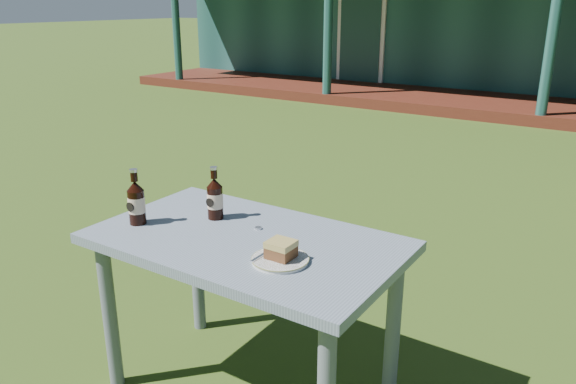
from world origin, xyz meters
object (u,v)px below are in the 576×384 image
Objects in this scene: cake_slice at (281,249)px; cafe_table at (246,261)px; cola_bottle_near at (215,198)px; plate at (280,260)px; cola_bottle_far at (136,202)px.

cafe_table is at bearing 157.20° from cake_slice.
cafe_table is 5.34× the size of cola_bottle_near.
cola_bottle_near reaches higher than plate.
cafe_table is 0.51m from cola_bottle_far.
cola_bottle_far is (-0.46, -0.13, 0.19)m from cafe_table.
cola_bottle_far is (-0.23, -0.22, 0.00)m from cola_bottle_near.
plate is 0.51m from cola_bottle_near.
plate is (0.23, -0.10, 0.11)m from cafe_table.
cola_bottle_far reaches higher than cafe_table.
cola_bottle_near is (-0.46, 0.20, 0.08)m from plate.
cola_bottle_near reaches higher than cafe_table.
cola_bottle_near is 0.32m from cola_bottle_far.
cola_bottle_far is at bearing -164.45° from cafe_table.
cafe_table is 0.31m from cola_bottle_near.
plate is at bearing 1.92° from cola_bottle_far.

